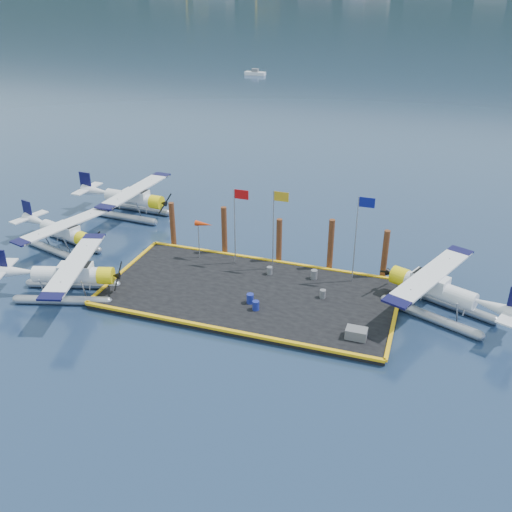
{
  "coord_description": "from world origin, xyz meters",
  "views": [
    {
      "loc": [
        11.41,
        -32.6,
        20.53
      ],
      "look_at": [
        -0.22,
        2.0,
        2.21
      ],
      "focal_mm": 40.0,
      "sensor_mm": 36.0,
      "label": 1
    }
  ],
  "objects": [
    {
      "name": "piling_4",
      "position": [
        8.5,
        5.4,
        2.0
      ],
      "size": [
        0.44,
        0.44,
        4.0
      ],
      "primitive_type": "cylinder",
      "color": "#482514",
      "rests_on": "ground"
    },
    {
      "name": "ground",
      "position": [
        0.0,
        0.0,
        0.0
      ],
      "size": [
        4000.0,
        4000.0,
        0.0
      ],
      "primitive_type": "plane",
      "color": "#172547",
      "rests_on": "ground"
    },
    {
      "name": "seaplane_d",
      "position": [
        12.23,
        2.06,
        1.59
      ],
      "size": [
        9.51,
        10.03,
        3.65
      ],
      "rotation": [
        0.0,
        0.0,
        1.18
      ],
      "color": "#8F929C",
      "rests_on": "ground"
    },
    {
      "name": "dock_bumpers",
      "position": [
        0.0,
        0.0,
        0.49
      ],
      "size": [
        20.25,
        10.25,
        0.18
      ],
      "primitive_type": null,
      "color": "#F0B00E",
      "rests_on": "dock"
    },
    {
      "name": "piling_2",
      "position": [
        0.5,
        5.4,
        1.9
      ],
      "size": [
        0.44,
        0.44,
        3.8
      ],
      "primitive_type": "cylinder",
      "color": "#482514",
      "rests_on": "ground"
    },
    {
      "name": "piling_3",
      "position": [
        4.5,
        5.4,
        2.15
      ],
      "size": [
        0.44,
        0.44,
        4.3
      ],
      "primitive_type": "cylinder",
      "color": "#482514",
      "rests_on": "ground"
    },
    {
      "name": "seaplane_b",
      "position": [
        -16.67,
        2.27,
        1.43
      ],
      "size": [
        8.58,
        9.22,
        3.29
      ],
      "rotation": [
        0.0,
        0.0,
        -1.86
      ],
      "color": "#8F929C",
      "rests_on": "ground"
    },
    {
      "name": "drum_2",
      "position": [
        5.0,
        0.85,
        0.69
      ],
      "size": [
        0.42,
        0.42,
        0.59
      ],
      "primitive_type": "cylinder",
      "color": "#5A5A5F",
      "rests_on": "dock"
    },
    {
      "name": "windsock",
      "position": [
        -5.03,
        3.8,
        3.23
      ],
      "size": [
        1.4,
        0.44,
        3.12
      ],
      "color": "#96979E",
      "rests_on": "dock"
    },
    {
      "name": "drum_3",
      "position": [
        1.15,
        -2.11,
        0.72
      ],
      "size": [
        0.46,
        0.46,
        0.64
      ],
      "primitive_type": "cylinder",
      "color": "navy",
      "rests_on": "dock"
    },
    {
      "name": "drum_5",
      "position": [
        0.53,
        2.92,
        0.69
      ],
      "size": [
        0.42,
        0.42,
        0.59
      ],
      "primitive_type": "cylinder",
      "color": "#5A5A5F",
      "rests_on": "dock"
    },
    {
      "name": "piling_0",
      "position": [
        -8.5,
        5.4,
        2.0
      ],
      "size": [
        0.44,
        0.44,
        4.0
      ],
      "primitive_type": "cylinder",
      "color": "#482514",
      "rests_on": "ground"
    },
    {
      "name": "flagpole_yellow",
      "position": [
        0.7,
        3.8,
        4.51
      ],
      "size": [
        1.14,
        0.08,
        6.2
      ],
      "color": "#96979E",
      "rests_on": "dock"
    },
    {
      "name": "seaplane_a",
      "position": [
        -11.8,
        -3.86,
        1.52
      ],
      "size": [
        9.1,
        9.78,
        3.48
      ],
      "rotation": [
        0.0,
        0.0,
        -1.29
      ],
      "color": "#8F929C",
      "rests_on": "ground"
    },
    {
      "name": "drum_1",
      "position": [
        0.51,
        -1.42,
        0.74
      ],
      "size": [
        0.48,
        0.48,
        0.68
      ],
      "primitive_type": "cylinder",
      "color": "navy",
      "rests_on": "dock"
    },
    {
      "name": "piling_1",
      "position": [
        -4.0,
        5.4,
        2.1
      ],
      "size": [
        0.44,
        0.44,
        4.2
      ],
      "primitive_type": "cylinder",
      "color": "#482514",
      "rests_on": "ground"
    },
    {
      "name": "dock",
      "position": [
        0.0,
        0.0,
        0.2
      ],
      "size": [
        20.0,
        10.0,
        0.4
      ],
      "primitive_type": "cube",
      "color": "black",
      "rests_on": "ground"
    },
    {
      "name": "flagpole_blue",
      "position": [
        6.7,
        3.8,
        4.69
      ],
      "size": [
        1.14,
        0.08,
        6.5
      ],
      "color": "#96979E",
      "rests_on": "dock"
    },
    {
      "name": "seaplane_c",
      "position": [
        -15.08,
        10.45,
        1.57
      ],
      "size": [
        9.24,
        10.18,
        3.61
      ],
      "rotation": [
        0.0,
        0.0,
        -1.63
      ],
      "color": "#8F929C",
      "rests_on": "ground"
    },
    {
      "name": "crate",
      "position": [
        8.0,
        -3.22,
        0.72
      ],
      "size": [
        1.29,
        0.86,
        0.65
      ],
      "primitive_type": "cube",
      "color": "#5A5A5F",
      "rests_on": "dock"
    },
    {
      "name": "drum_4",
      "position": [
        3.81,
        3.29,
        0.74
      ],
      "size": [
        0.48,
        0.48,
        0.68
      ],
      "primitive_type": "cylinder",
      "color": "#5A5A5F",
      "rests_on": "dock"
    },
    {
      "name": "flagpole_red",
      "position": [
        -2.29,
        3.8,
        4.4
      ],
      "size": [
        1.14,
        0.08,
        6.0
      ],
      "color": "#96979E",
      "rests_on": "dock"
    }
  ]
}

